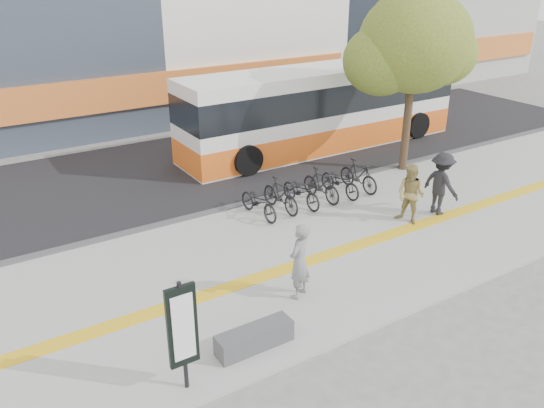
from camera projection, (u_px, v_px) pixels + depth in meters
ground at (323, 285)px, 13.28m from camera, size 120.00×120.00×0.00m
sidewalk at (288, 258)px, 14.43m from camera, size 40.00×7.00×0.08m
tactile_strip at (299, 264)px, 14.02m from camera, size 40.00×0.45×0.01m
street at (173, 172)px, 20.23m from camera, size 40.00×8.00×0.06m
curb at (225, 209)px, 17.12m from camera, size 40.00×0.25×0.14m
bench at (254, 338)px, 10.97m from camera, size 1.60×0.45×0.45m
signboard at (182, 328)px, 9.52m from camera, size 0.55×0.10×2.20m
street_tree at (412, 44)px, 18.68m from camera, size 4.40×3.80×6.31m
bus at (322, 110)px, 22.30m from camera, size 12.02×2.85×3.20m
bicycle_row at (311, 188)px, 17.37m from camera, size 4.51×1.81×1.03m
seated_woman at (299, 261)px, 12.38m from camera, size 0.78×0.68×1.80m
pedestrian_tan at (411, 194)px, 15.93m from camera, size 0.88×1.01×1.76m
pedestrian_dark at (441, 184)px, 16.47m from camera, size 0.74×1.25×1.92m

